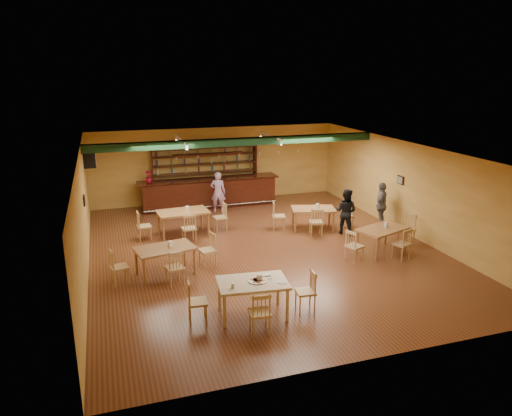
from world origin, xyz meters
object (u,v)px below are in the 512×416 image
object	(u,v)px
dining_table_c	(165,261)
patron_right_a	(346,211)
dining_table_b	(313,218)
bar_counter	(209,193)
dining_table_a	(183,223)
near_table	(253,299)
patron_bar	(218,192)
dining_table_d	(382,240)

from	to	relation	value
dining_table_c	patron_right_a	distance (m)	6.28
dining_table_b	dining_table_c	world-z (taller)	dining_table_c
bar_counter	dining_table_a	bearing A→B (deg)	-116.84
near_table	bar_counter	bearing A→B (deg)	89.64
dining_table_a	dining_table_b	xyz separation A→B (m)	(4.30, -0.69, -0.05)
dining_table_c	patron_bar	world-z (taller)	patron_bar
dining_table_d	patron_right_a	size ratio (longest dim) A/B	0.98
bar_counter	dining_table_c	size ratio (longest dim) A/B	3.64
dining_table_c	patron_right_a	size ratio (longest dim) A/B	1.00
dining_table_c	patron_bar	size ratio (longest dim) A/B	0.97
bar_counter	dining_table_a	world-z (taller)	bar_counter
near_table	patron_right_a	world-z (taller)	patron_right_a
bar_counter	dining_table_d	bearing A→B (deg)	-59.31
dining_table_b	dining_table_c	xyz separation A→B (m)	(-5.28, -2.30, 0.02)
near_table	dining_table_a	bearing A→B (deg)	101.44
dining_table_b	dining_table_a	bearing A→B (deg)	-173.65
patron_bar	near_table	bearing A→B (deg)	102.09
near_table	patron_bar	world-z (taller)	patron_bar
dining_table_c	near_table	size ratio (longest dim) A/B	1.00
bar_counter	dining_table_b	xyz separation A→B (m)	(2.76, -3.75, -0.21)
dining_table_c	dining_table_a	bearing A→B (deg)	60.66
dining_table_a	patron_bar	bearing A→B (deg)	48.33
dining_table_d	bar_counter	bearing A→B (deg)	101.39
dining_table_d	near_table	bearing A→B (deg)	-171.86
dining_table_b	dining_table_d	bearing A→B (deg)	-53.13
bar_counter	patron_bar	bearing A→B (deg)	-78.92
dining_table_b	near_table	size ratio (longest dim) A/B	0.95
dining_table_b	patron_right_a	world-z (taller)	patron_right_a
patron_bar	patron_right_a	distance (m)	5.04
dining_table_b	dining_table_c	distance (m)	5.76
dining_table_d	patron_right_a	distance (m)	1.89
bar_counter	dining_table_b	bearing A→B (deg)	-53.66
near_table	dining_table_b	bearing A→B (deg)	59.81
dining_table_a	patron_bar	size ratio (longest dim) A/B	1.05
dining_table_b	dining_table_d	distance (m)	2.83
bar_counter	dining_table_c	world-z (taller)	bar_counter
dining_table_a	patron_right_a	bearing A→B (deg)	-20.53
dining_table_a	patron_right_a	distance (m)	5.33
dining_table_a	dining_table_b	world-z (taller)	dining_table_a
bar_counter	near_table	bearing A→B (deg)	-96.45
near_table	patron_right_a	bearing A→B (deg)	49.56
bar_counter	dining_table_a	distance (m)	3.43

